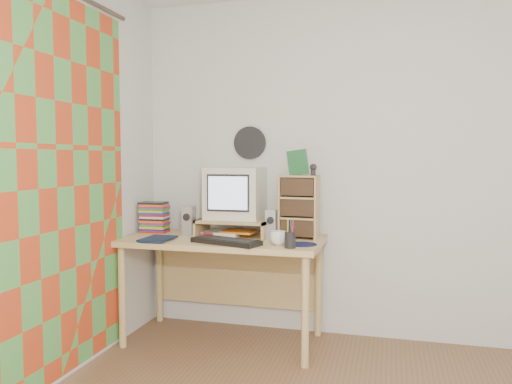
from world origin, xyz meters
The scene contains 19 objects.
back_wall centered at (0.00, 1.75, 1.25)m, with size 3.50×3.50×0.00m, color silver.
curtain centered at (-1.71, 0.48, 1.15)m, with size 2.20×2.20×0.00m, color #BF3E1B.
wall_disc centered at (-0.93, 1.73, 1.43)m, with size 0.25×0.25×0.02m, color black.
desk centered at (-1.03, 1.44, 0.62)m, with size 1.40×0.70×0.75m.
monitor_riser centered at (-0.98, 1.48, 0.84)m, with size 0.52×0.30×0.12m.
crt_monitor centered at (-0.99, 1.53, 1.06)m, with size 0.40×0.40×0.38m, color beige.
speaker_left centered at (-1.30, 1.42, 0.86)m, with size 0.08×0.08×0.21m, color #B0B0B5.
speaker_right centered at (-0.69, 1.45, 0.85)m, with size 0.08×0.08×0.20m, color #B0B0B5.
keyboard centered at (-0.93, 1.15, 0.77)m, with size 0.48×0.16×0.03m, color black.
dvd_stack centered at (-1.62, 1.51, 0.89)m, with size 0.19×0.14×0.28m, color brown, non-canonical shape.
cd_rack centered at (-0.51, 1.50, 0.97)m, with size 0.27×0.14×0.44m, color tan.
mug centered at (-0.59, 1.20, 0.79)m, with size 0.11×0.11×0.09m, color white.
diary centered at (-1.52, 1.15, 0.77)m, with size 0.23×0.17×0.05m, color #0F1C37.
mousepad centered at (-0.44, 1.25, 0.75)m, with size 0.20×0.20×0.00m, color black.
pen_cup centered at (-0.49, 1.11, 0.82)m, with size 0.07×0.07×0.14m, color black, non-canonical shape.
papers centered at (-1.01, 1.49, 0.77)m, with size 0.27×0.20×0.04m, color white, non-canonical shape.
red_box centered at (-1.13, 1.33, 0.77)m, with size 0.07×0.05×0.04m, color red.
game_box centered at (-0.52, 1.51, 1.28)m, with size 0.14×0.03×0.18m, color #175225.
webcam centered at (-0.40, 1.46, 1.24)m, with size 0.05×0.05×0.08m, color black, non-canonical shape.
Camera 1 is at (0.11, -1.94, 1.32)m, focal length 35.00 mm.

